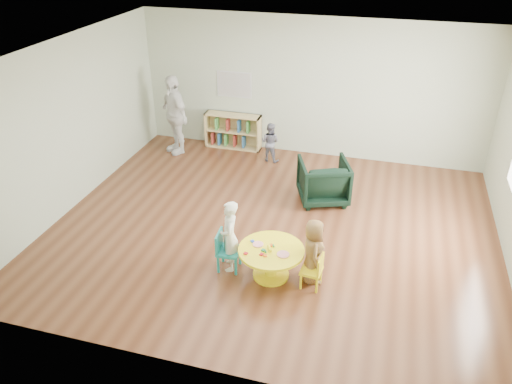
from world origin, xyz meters
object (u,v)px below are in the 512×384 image
activity_table (271,258)px  toddler (270,142)px  kid_chair_left (226,249)px  armchair (323,181)px  bookshelf (233,131)px  kid_chair_right (314,270)px  child_left (230,236)px  child_right (313,251)px  adult_caretaker (174,115)px

activity_table → toddler: 3.73m
kid_chair_left → armchair: 2.51m
activity_table → bookshelf: bookshelf is taller
activity_table → kid_chair_right: (0.61, -0.06, -0.04)m
kid_chair_right → bookshelf: 4.82m
kid_chair_left → armchair: (1.02, 2.30, 0.06)m
armchair → child_left: (-0.96, -2.27, 0.15)m
child_left → bookshelf: bearing=-180.0°
bookshelf → child_right: bearing=-58.5°
child_right → toddler: size_ratio=1.18×
kid_chair_left → toddler: bearing=-179.3°
kid_chair_right → armchair: bearing=11.2°
bookshelf → adult_caretaker: bearing=-152.7°
activity_table → adult_caretaker: (-2.96, 3.51, 0.51)m
kid_chair_right → bookshelf: (-2.50, 4.12, 0.09)m
armchair → kid_chair_right: bearing=75.7°
armchair → adult_caretaker: (-3.31, 1.21, 0.45)m
child_right → adult_caretaker: bearing=28.9°
kid_chair_right → kid_chair_left: bearing=92.0°
armchair → bookshelf: bearing=-58.8°
activity_table → kid_chair_right: size_ratio=1.78×
bookshelf → child_left: bearing=-72.5°
child_right → adult_caretaker: adult_caretaker is taller
toddler → child_right: bearing=123.4°
armchair → activity_table: bearing=60.6°
kid_chair_left → bookshelf: bookshelf is taller
bookshelf → kid_chair_right: bearing=-58.8°
activity_table → adult_caretaker: size_ratio=0.55×
kid_chair_right → child_right: (-0.05, 0.14, 0.20)m
activity_table → toddler: bearing=104.6°
adult_caretaker → child_right: bearing=-4.8°
activity_table → toddler: size_ratio=1.12×
kid_chair_right → child_right: size_ratio=0.54×
kid_chair_right → adult_caretaker: (-3.57, 3.57, 0.55)m
activity_table → child_left: bearing=176.7°
child_right → toddler: bearing=6.2°
kid_chair_right → armchair: 2.38m
kid_chair_left → child_right: child_right is taller
kid_chair_left → toddler: 3.62m
kid_chair_left → bookshelf: (-1.22, 4.06, 0.05)m
activity_table → child_left: 0.65m
toddler → adult_caretaker: bearing=13.3°
kid_chair_right → bookshelf: bearing=36.2°
kid_chair_right → armchair: (-0.26, 2.36, 0.11)m
activity_table → armchair: bearing=81.2°
kid_chair_left → kid_chair_right: bearing=83.3°
kid_chair_left → child_left: size_ratio=0.56×
kid_chair_left → armchair: bearing=152.4°
activity_table → kid_chair_right: bearing=-5.8°
child_left → adult_caretaker: bearing=-163.4°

